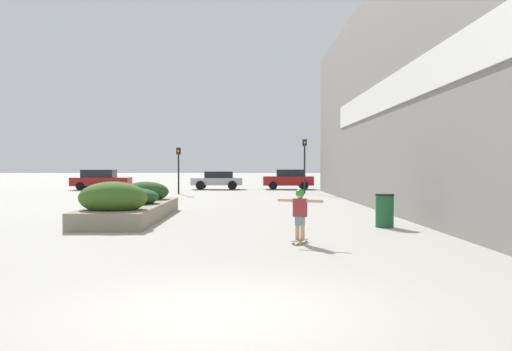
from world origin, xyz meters
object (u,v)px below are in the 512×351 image
car_leftmost (418,181)px  car_center_left (218,180)px  trash_bin (385,211)px  car_center_right (101,179)px  traffic_light_left (179,162)px  skateboarder (300,209)px  skateboard (300,241)px  traffic_light_right (305,157)px  car_rightmost (289,179)px

car_leftmost → car_center_left: bearing=-101.7°
trash_bin → car_center_left: size_ratio=0.25×
car_center_right → traffic_light_left: 9.82m
car_center_right → skateboarder: bearing=22.4°
skateboarder → traffic_light_left: traffic_light_left is taller
car_leftmost → traffic_light_left: traffic_light_left is taller
skateboard → traffic_light_right: (2.54, 24.80, 2.42)m
traffic_light_left → car_center_left: bearing=74.7°
skateboard → skateboarder: size_ratio=0.56×
trash_bin → car_rightmost: bearing=91.9°
car_center_left → traffic_light_left: size_ratio=1.31×
traffic_light_right → car_leftmost: bearing=24.3°
skateboarder → car_center_right: (-12.79, 30.97, -0.00)m
car_rightmost → car_center_right: bearing=94.3°
car_center_left → car_rightmost: (5.69, 0.11, 0.05)m
trash_bin → car_center_right: size_ratio=0.23×
car_center_right → traffic_light_left: bearing=45.3°
car_center_right → car_rightmost: bearing=94.3°
skateboarder → car_center_left: (-3.73, 31.96, -0.05)m
car_leftmost → traffic_light_right: size_ratio=1.21×
car_center_right → car_rightmost: size_ratio=1.12×
trash_bin → traffic_light_left: 22.37m
skateboard → car_center_left: size_ratio=0.17×
trash_bin → traffic_light_left: size_ratio=0.33×
car_center_left → traffic_light_left: bearing=164.7°
traffic_light_right → car_center_right: bearing=158.1°
car_rightmost → car_center_left: bearing=91.1°
trash_bin → skateboarder: bearing=-128.7°
traffic_light_right → trash_bin: bearing=-89.1°
car_center_left → car_rightmost: bearing=-88.9°
car_leftmost → car_center_right: car_center_right is taller
skateboarder → car_center_left: car_center_left is taller
car_leftmost → car_center_right: size_ratio=1.00×
skateboard → traffic_light_right: traffic_light_right is taller
trash_bin → car_rightmost: 28.49m
skateboarder → traffic_light_left: bearing=129.6°
trash_bin → skateboard: bearing=-128.7°
car_leftmost → car_center_left: size_ratio=1.10×
skateboard → car_rightmost: car_rightmost is taller
car_center_left → trash_bin: bearing=-166.9°
car_center_left → traffic_light_right: 9.67m
traffic_light_right → skateboarder: bearing=-95.8°
car_leftmost → car_center_right: (-24.20, 2.15, 0.06)m
trash_bin → traffic_light_right: (-0.35, 21.20, 1.98)m
skateboard → traffic_light_left: (-5.88, 24.12, 2.06)m
car_leftmost → skateboard: bearing=-21.6°
skateboard → car_rightmost: (1.96, 32.07, 0.76)m
skateboarder → car_leftmost: (11.41, 28.81, -0.06)m
car_center_right → trash_bin: bearing=29.8°
car_leftmost → traffic_light_left: bearing=-74.8°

